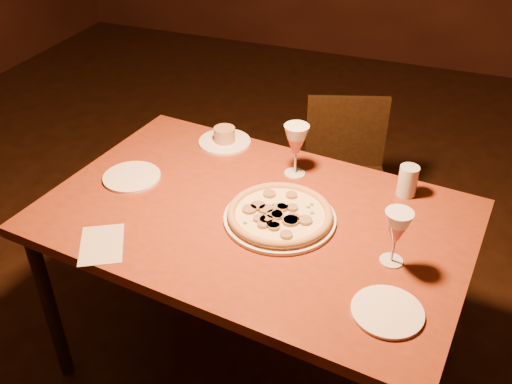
% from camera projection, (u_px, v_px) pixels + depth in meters
% --- Properties ---
extents(floor, '(7.00, 7.00, 0.00)m').
position_uv_depth(floor, '(234.00, 360.00, 2.34)').
color(floor, '#321B10').
rests_on(floor, ground).
extents(dining_table, '(1.50, 1.06, 0.75)m').
position_uv_depth(dining_table, '(254.00, 229.00, 1.95)').
color(dining_table, maroon).
rests_on(dining_table, floor).
extents(chair_far, '(0.48, 0.48, 0.78)m').
position_uv_depth(chair_far, '(345.00, 173.00, 2.69)').
color(chair_far, black).
rests_on(chair_far, floor).
extents(pizza_plate, '(0.37, 0.37, 0.04)m').
position_uv_depth(pizza_plate, '(280.00, 215.00, 1.87)').
color(pizza_plate, white).
rests_on(pizza_plate, dining_table).
extents(ramekin_saucer, '(0.21, 0.21, 0.07)m').
position_uv_depth(ramekin_saucer, '(225.00, 138.00, 2.29)').
color(ramekin_saucer, white).
rests_on(ramekin_saucer, dining_table).
extents(wine_glass_far, '(0.09, 0.09, 0.20)m').
position_uv_depth(wine_glass_far, '(296.00, 150.00, 2.06)').
color(wine_glass_far, '#BF554F').
rests_on(wine_glass_far, dining_table).
extents(wine_glass_right, '(0.08, 0.08, 0.18)m').
position_uv_depth(wine_glass_right, '(395.00, 237.00, 1.66)').
color(wine_glass_right, '#BF554F').
rests_on(wine_glass_right, dining_table).
extents(water_tumbler, '(0.07, 0.07, 0.11)m').
position_uv_depth(water_tumbler, '(408.00, 181.00, 1.97)').
color(water_tumbler, silver).
rests_on(water_tumbler, dining_table).
extents(side_plate_left, '(0.21, 0.21, 0.01)m').
position_uv_depth(side_plate_left, '(132.00, 177.00, 2.09)').
color(side_plate_left, white).
rests_on(side_plate_left, dining_table).
extents(side_plate_near, '(0.20, 0.20, 0.01)m').
position_uv_depth(side_plate_near, '(387.00, 312.00, 1.54)').
color(side_plate_near, white).
rests_on(side_plate_near, dining_table).
extents(menu_card, '(0.21, 0.23, 0.00)m').
position_uv_depth(menu_card, '(102.00, 244.00, 1.78)').
color(menu_card, beige).
rests_on(menu_card, dining_table).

